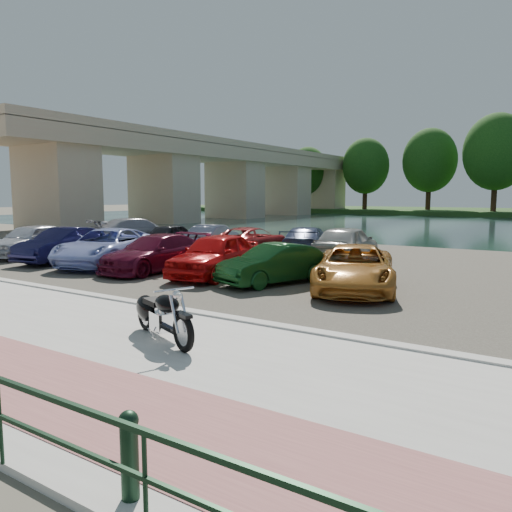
{
  "coord_description": "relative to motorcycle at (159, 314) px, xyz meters",
  "views": [
    {
      "loc": [
        6.67,
        -6.53,
        2.76
      ],
      "look_at": [
        -0.7,
        4.76,
        1.1
      ],
      "focal_mm": 35.0,
      "sensor_mm": 36.0,
      "label": 1
    }
  ],
  "objects": [
    {
      "name": "river",
      "position": [
        -0.18,
        39.92,
        -0.56
      ],
      "size": [
        120.0,
        40.0,
        0.0
      ],
      "primitive_type": "cube",
      "color": "#182C2C",
      "rests_on": "ground"
    },
    {
      "name": "car_1",
      "position": [
        -11.1,
        6.02,
        0.17
      ],
      "size": [
        2.13,
        4.39,
        1.39
      ],
      "primitive_type": "imported",
      "rotation": [
        0.0,
        0.0,
        0.16
      ],
      "color": "#121136",
      "rests_on": "parking_lot"
    },
    {
      "name": "promenade",
      "position": [
        -0.18,
        -1.08,
        -0.51
      ],
      "size": [
        60.0,
        6.0,
        0.1
      ],
      "primitive_type": "cube",
      "color": "#B9B5AE",
      "rests_on": "ground"
    },
    {
      "name": "car_9",
      "position": [
        -8.76,
        12.86,
        0.11
      ],
      "size": [
        2.19,
        4.02,
        1.26
      ],
      "primitive_type": "imported",
      "rotation": [
        0.0,
        0.0,
        3.38
      ],
      "color": "slate",
      "rests_on": "parking_lot"
    },
    {
      "name": "car_0",
      "position": [
        -13.76,
        6.27,
        0.21
      ],
      "size": [
        2.59,
        4.55,
        1.46
      ],
      "primitive_type": "imported",
      "rotation": [
        0.0,
        0.0,
        0.21
      ],
      "color": "#B2B4BE",
      "rests_on": "parking_lot"
    },
    {
      "name": "car_4",
      "position": [
        -3.66,
        6.46,
        0.21
      ],
      "size": [
        2.3,
        4.47,
        1.46
      ],
      "primitive_type": "imported",
      "rotation": [
        0.0,
        0.0,
        0.14
      ],
      "color": "red",
      "rests_on": "parking_lot"
    },
    {
      "name": "car_7",
      "position": [
        -13.7,
        12.55,
        0.22
      ],
      "size": [
        3.24,
        5.43,
        1.47
      ],
      "primitive_type": "imported",
      "rotation": [
        0.0,
        0.0,
        2.9
      ],
      "color": "#9999A1",
      "rests_on": "parking_lot"
    },
    {
      "name": "bridge",
      "position": [
        -28.18,
        40.94,
        4.96
      ],
      "size": [
        7.0,
        56.0,
        8.55
      ],
      "color": "tan",
      "rests_on": "ground"
    },
    {
      "name": "car_12",
      "position": [
        -1.34,
        12.01,
        0.24
      ],
      "size": [
        2.28,
        4.64,
        1.52
      ],
      "primitive_type": "imported",
      "rotation": [
        0.0,
        0.0,
        3.25
      ],
      "color": "#A5A5A1",
      "rests_on": "parking_lot"
    },
    {
      "name": "car_2",
      "position": [
        -8.79,
        6.29,
        0.19
      ],
      "size": [
        3.84,
        5.6,
        1.42
      ],
      "primitive_type": "imported",
      "rotation": [
        0.0,
        0.0,
        0.32
      ],
      "color": "#9EAAE6",
      "rests_on": "parking_lot"
    },
    {
      "name": "ground",
      "position": [
        -0.18,
        -0.08,
        -0.56
      ],
      "size": [
        200.0,
        200.0,
        0.0
      ],
      "primitive_type": "plane",
      "color": "#595447",
      "rests_on": "ground"
    },
    {
      "name": "pink_path",
      "position": [
        -0.18,
        -2.58,
        -0.46
      ],
      "size": [
        60.0,
        2.0,
        0.01
      ],
      "primitive_type": "cube",
      "color": "#935353",
      "rests_on": "promenade"
    },
    {
      "name": "car_6",
      "position": [
        1.19,
        6.65,
        0.13
      ],
      "size": [
        3.62,
        5.12,
        1.3
      ],
      "primitive_type": "imported",
      "rotation": [
        0.0,
        0.0,
        0.35
      ],
      "color": "#BC782B",
      "rests_on": "parking_lot"
    },
    {
      "name": "car_3",
      "position": [
        -6.19,
        6.21,
        0.13
      ],
      "size": [
        1.83,
        4.49,
        1.3
      ],
      "primitive_type": "imported",
      "rotation": [
        0.0,
        0.0,
        -0.0
      ],
      "color": "#550C23",
      "rests_on": "parking_lot"
    },
    {
      "name": "car_10",
      "position": [
        -6.06,
        12.15,
        0.11
      ],
      "size": [
        2.39,
        4.69,
        1.27
      ],
      "primitive_type": "imported",
      "rotation": [
        0.0,
        0.0,
        3.21
      ],
      "color": "maroon",
      "rests_on": "parking_lot"
    },
    {
      "name": "kerb",
      "position": [
        -0.18,
        1.92,
        -0.49
      ],
      "size": [
        60.0,
        0.3,
        0.14
      ],
      "primitive_type": "cube",
      "color": "#B9B5AE",
      "rests_on": "ground"
    },
    {
      "name": "car_8",
      "position": [
        -11.19,
        12.67,
        0.1
      ],
      "size": [
        1.72,
        3.73,
        1.24
      ],
      "primitive_type": "imported",
      "rotation": [
        0.0,
        0.0,
        3.21
      ],
      "color": "black",
      "rests_on": "parking_lot"
    },
    {
      "name": "car_11",
      "position": [
        -3.54,
        12.85,
        0.15
      ],
      "size": [
        3.24,
        4.95,
        1.33
      ],
      "primitive_type": "imported",
      "rotation": [
        0.0,
        0.0,
        3.47
      ],
      "color": "navy",
      "rests_on": "parking_lot"
    },
    {
      "name": "car_5",
      "position": [
        -1.29,
        6.36,
        0.09
      ],
      "size": [
        2.43,
        3.93,
        1.22
      ],
      "primitive_type": "imported",
      "rotation": [
        0.0,
        0.0,
        -0.33
      ],
      "color": "#113E17",
      "rests_on": "parking_lot"
    },
    {
      "name": "motorcycle",
      "position": [
        0.0,
        0.0,
        0.0
      ],
      "size": [
        2.22,
        1.13,
        1.05
      ],
      "rotation": [
        0.0,
        0.0,
        -0.39
      ],
      "color": "black",
      "rests_on": "promenade"
    },
    {
      "name": "parking_lot",
      "position": [
        -0.18,
        10.92,
        -0.54
      ],
      "size": [
        60.0,
        18.0,
        0.04
      ],
      "primitive_type": "cube",
      "color": "#3F3C33",
      "rests_on": "ground"
    }
  ]
}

